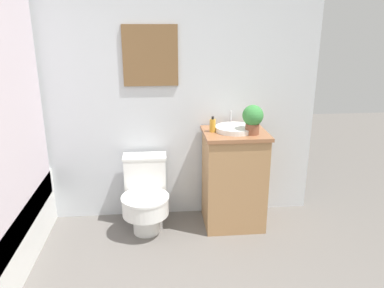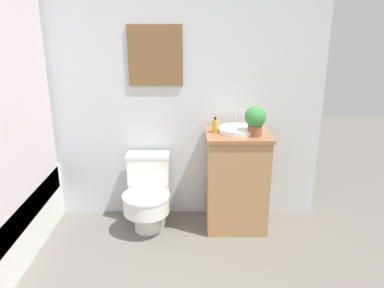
{
  "view_description": "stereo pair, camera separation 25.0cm",
  "coord_description": "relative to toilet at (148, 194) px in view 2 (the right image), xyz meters",
  "views": [
    {
      "loc": [
        0.33,
        -1.03,
        1.73
      ],
      "look_at": [
        0.6,
        1.74,
        0.83
      ],
      "focal_mm": 35.0,
      "sensor_mm": 36.0,
      "label": 1
    },
    {
      "loc": [
        0.58,
        -1.05,
        1.73
      ],
      "look_at": [
        0.6,
        1.74,
        0.83
      ],
      "focal_mm": 35.0,
      "sensor_mm": 36.0,
      "label": 2
    }
  ],
  "objects": [
    {
      "name": "wall_back",
      "position": [
        -0.21,
        0.3,
        0.94
      ],
      "size": [
        3.51,
        0.07,
        2.5
      ],
      "color": "silver",
      "rests_on": "ground_plane"
    },
    {
      "name": "toilet",
      "position": [
        0.0,
        0.0,
        0.0
      ],
      "size": [
        0.4,
        0.54,
        0.64
      ],
      "color": "white",
      "rests_on": "ground_plane"
    },
    {
      "name": "vanity",
      "position": [
        0.77,
        0.02,
        0.11
      ],
      "size": [
        0.54,
        0.47,
        0.86
      ],
      "color": "#AD7F51",
      "rests_on": "ground_plane"
    },
    {
      "name": "sink",
      "position": [
        0.77,
        0.04,
        0.56
      ],
      "size": [
        0.33,
        0.37,
        0.13
      ],
      "color": "white",
      "rests_on": "vanity"
    },
    {
      "name": "soap_bottle",
      "position": [
        0.58,
        0.04,
        0.6
      ],
      "size": [
        0.05,
        0.05,
        0.13
      ],
      "color": "gold",
      "rests_on": "vanity"
    },
    {
      "name": "potted_plant",
      "position": [
        0.89,
        -0.06,
        0.68
      ],
      "size": [
        0.17,
        0.17,
        0.24
      ],
      "color": "brown",
      "rests_on": "vanity"
    }
  ]
}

